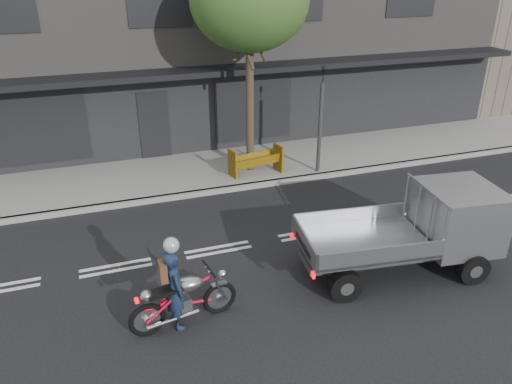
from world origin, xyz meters
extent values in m
plane|color=black|center=(0.00, 0.00, 0.00)|extent=(80.00, 80.00, 0.00)
cube|color=gray|center=(0.00, 4.70, 0.07)|extent=(32.00, 3.20, 0.15)
cube|color=gray|center=(0.00, 3.10, 0.07)|extent=(32.00, 0.20, 0.15)
cube|color=slate|center=(0.00, 11.30, 4.00)|extent=(26.00, 10.00, 8.00)
cylinder|color=#382B21|center=(2.20, 4.20, 2.00)|extent=(0.24, 0.24, 4.00)
ellipsoid|color=#2B511E|center=(2.20, 4.20, 5.30)|extent=(3.40, 3.40, 2.89)
cylinder|color=#2D2D30|center=(4.20, 3.35, 1.50)|extent=(0.12, 0.12, 3.00)
imported|color=black|center=(4.20, 3.35, 3.25)|extent=(0.08, 0.10, 0.50)
torus|color=black|center=(-1.99, -2.45, 0.34)|extent=(0.71, 0.20, 0.71)
torus|color=black|center=(-0.55, -2.24, 0.34)|extent=(0.71, 0.20, 0.71)
cube|color=#2D2D30|center=(-1.33, -2.35, 0.45)|extent=(0.39, 0.30, 0.29)
ellipsoid|color=#AAAAAF|center=(-1.16, -2.33, 0.87)|extent=(0.61, 0.40, 0.29)
cube|color=black|center=(-1.66, -2.40, 0.85)|extent=(0.59, 0.32, 0.09)
cylinder|color=black|center=(-0.74, -2.27, 1.07)|extent=(0.13, 0.63, 0.04)
imported|color=#16253E|center=(-1.42, -2.34, 0.82)|extent=(0.48, 0.65, 1.64)
cylinder|color=black|center=(1.97, -2.70, 0.35)|extent=(0.72, 0.33, 0.69)
cylinder|color=black|center=(2.15, -1.16, 0.35)|extent=(0.72, 0.33, 0.69)
cylinder|color=black|center=(4.85, -3.04, 0.35)|extent=(0.72, 0.33, 0.69)
cylinder|color=black|center=(5.03, -1.50, 0.35)|extent=(0.72, 0.33, 0.69)
cube|color=#2D2D30|center=(3.50, -2.10, 0.50)|extent=(4.26, 1.39, 0.13)
cube|color=#A7A7AC|center=(4.90, -2.27, 1.23)|extent=(1.73, 1.81, 1.36)
cube|color=black|center=(4.90, -2.27, 1.62)|extent=(1.53, 1.69, 0.50)
cube|color=#99999D|center=(2.73, -2.01, 0.84)|extent=(2.92, 2.08, 0.09)
camera|label=1|loc=(-2.44, -10.01, 6.43)|focal=35.00mm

